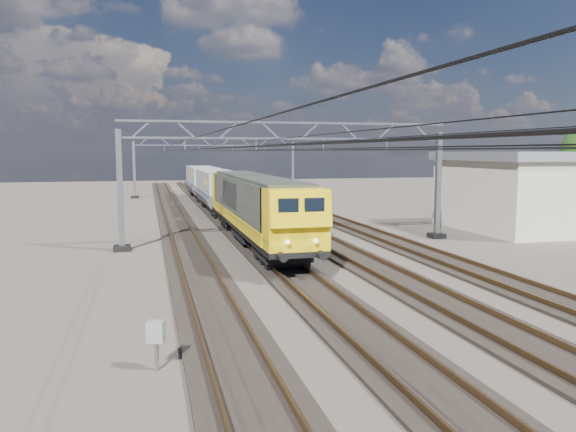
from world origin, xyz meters
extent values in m
plane|color=black|center=(0.00, 0.00, 0.00)|extent=(160.00, 160.00, 0.00)
cube|color=black|center=(-6.00, 0.00, 0.06)|extent=(2.60, 140.00, 0.12)
cube|color=brown|center=(-6.72, 0.00, 0.22)|extent=(0.08, 140.00, 0.16)
cube|color=brown|center=(-5.28, 0.00, 0.22)|extent=(0.08, 140.00, 0.16)
cube|color=black|center=(-2.00, 0.00, 0.06)|extent=(2.60, 140.00, 0.12)
cube|color=brown|center=(-2.72, 0.00, 0.22)|extent=(0.08, 140.00, 0.16)
cube|color=brown|center=(-1.28, 0.00, 0.22)|extent=(0.08, 140.00, 0.16)
cube|color=black|center=(2.00, 0.00, 0.06)|extent=(2.60, 140.00, 0.12)
cube|color=brown|center=(1.28, 0.00, 0.22)|extent=(0.08, 140.00, 0.16)
cube|color=brown|center=(2.72, 0.00, 0.22)|extent=(0.08, 140.00, 0.16)
cube|color=black|center=(6.00, 0.00, 0.06)|extent=(2.60, 140.00, 0.12)
cube|color=brown|center=(5.28, 0.00, 0.22)|extent=(0.08, 140.00, 0.16)
cube|color=brown|center=(6.72, 0.00, 0.22)|extent=(0.08, 140.00, 0.16)
cube|color=gray|center=(-9.50, 4.00, 3.30)|extent=(0.30, 0.30, 6.60)
cube|color=gray|center=(9.50, 4.00, 3.30)|extent=(0.30, 0.30, 6.60)
cube|color=black|center=(-9.50, 4.00, 0.15)|extent=(0.90, 0.90, 0.30)
cube|color=black|center=(9.50, 4.00, 0.15)|extent=(0.90, 0.90, 0.30)
cube|color=gray|center=(0.00, 4.00, 7.05)|extent=(19.30, 0.18, 0.12)
cube|color=gray|center=(0.00, 4.00, 6.15)|extent=(19.30, 0.18, 0.12)
cube|color=gray|center=(-8.31, 4.00, 6.60)|extent=(1.03, 0.10, 0.94)
cube|color=gray|center=(-5.94, 4.00, 6.60)|extent=(1.03, 0.10, 0.94)
cube|color=gray|center=(-3.56, 4.00, 6.60)|extent=(1.03, 0.10, 0.94)
cube|color=gray|center=(-1.19, 4.00, 6.60)|extent=(1.03, 0.10, 0.94)
cube|color=gray|center=(1.19, 4.00, 6.60)|extent=(1.03, 0.10, 0.94)
cube|color=gray|center=(3.56, 4.00, 6.60)|extent=(1.03, 0.10, 0.94)
cube|color=gray|center=(5.94, 4.00, 6.60)|extent=(1.03, 0.10, 0.94)
cube|color=gray|center=(8.31, 4.00, 6.60)|extent=(1.03, 0.10, 0.94)
cube|color=gray|center=(-6.00, 4.00, 5.82)|extent=(0.06, 0.06, 0.65)
cube|color=gray|center=(-2.00, 4.00, 5.82)|extent=(0.06, 0.06, 0.65)
cube|color=gray|center=(2.00, 4.00, 5.82)|extent=(0.06, 0.06, 0.65)
cube|color=gray|center=(6.00, 4.00, 5.82)|extent=(0.06, 0.06, 0.65)
cube|color=gray|center=(-9.50, 40.00, 3.30)|extent=(0.30, 0.30, 6.60)
cube|color=gray|center=(9.50, 40.00, 3.30)|extent=(0.30, 0.30, 6.60)
cube|color=black|center=(-9.50, 40.00, 0.15)|extent=(0.90, 0.90, 0.30)
cube|color=black|center=(9.50, 40.00, 0.15)|extent=(0.90, 0.90, 0.30)
cube|color=gray|center=(0.00, 40.00, 7.05)|extent=(19.30, 0.18, 0.12)
cube|color=gray|center=(0.00, 40.00, 6.15)|extent=(19.30, 0.18, 0.12)
cube|color=gray|center=(-8.31, 40.00, 6.60)|extent=(1.03, 0.10, 0.94)
cube|color=gray|center=(-5.94, 40.00, 6.60)|extent=(1.03, 0.10, 0.94)
cube|color=gray|center=(-3.56, 40.00, 6.60)|extent=(1.03, 0.10, 0.94)
cube|color=gray|center=(-1.19, 40.00, 6.60)|extent=(1.03, 0.10, 0.94)
cube|color=gray|center=(1.19, 40.00, 6.60)|extent=(1.03, 0.10, 0.94)
cube|color=gray|center=(3.56, 40.00, 6.60)|extent=(1.03, 0.10, 0.94)
cube|color=gray|center=(5.94, 40.00, 6.60)|extent=(1.03, 0.10, 0.94)
cube|color=gray|center=(8.31, 40.00, 6.60)|extent=(1.03, 0.10, 0.94)
cube|color=gray|center=(-6.00, 40.00, 5.82)|extent=(0.06, 0.06, 0.65)
cube|color=gray|center=(-2.00, 40.00, 5.82)|extent=(0.06, 0.06, 0.65)
cube|color=gray|center=(2.00, 40.00, 5.82)|extent=(0.06, 0.06, 0.65)
cube|color=gray|center=(6.00, 40.00, 5.82)|extent=(0.06, 0.06, 0.65)
cylinder|color=black|center=(-6.00, 8.00, 5.50)|extent=(0.03, 140.00, 0.03)
cylinder|color=black|center=(-6.00, 8.00, 6.00)|extent=(0.03, 140.00, 0.03)
cylinder|color=black|center=(-2.00, 8.00, 5.50)|extent=(0.03, 140.00, 0.03)
cylinder|color=black|center=(-2.00, 8.00, 6.00)|extent=(0.03, 140.00, 0.03)
cylinder|color=black|center=(2.00, 8.00, 5.50)|extent=(0.03, 140.00, 0.03)
cylinder|color=black|center=(2.00, 8.00, 6.00)|extent=(0.03, 140.00, 0.03)
cylinder|color=black|center=(6.00, 8.00, 5.50)|extent=(0.03, 140.00, 0.03)
cylinder|color=black|center=(6.00, 8.00, 6.00)|extent=(0.03, 140.00, 0.03)
cube|color=black|center=(-2.00, -2.02, 0.75)|extent=(2.20, 3.60, 0.60)
cube|color=black|center=(-2.00, 10.98, 0.75)|extent=(2.20, 3.60, 0.60)
cube|color=black|center=(-2.00, 4.48, 1.13)|extent=(2.65, 20.00, 0.25)
cube|color=black|center=(-2.00, 4.48, 0.75)|extent=(2.20, 4.50, 0.75)
cube|color=#282E26|center=(-2.00, 4.48, 2.55)|extent=(2.65, 17.00, 2.60)
cube|color=yellow|center=(-3.34, 4.48, 1.55)|extent=(0.04, 17.00, 0.60)
cube|color=yellow|center=(-0.66, 4.48, 1.55)|extent=(0.04, 17.00, 0.60)
cube|color=black|center=(-3.35, 5.48, 2.90)|extent=(0.05, 5.00, 1.40)
cube|color=black|center=(-0.65, 5.48, 2.90)|extent=(0.05, 5.00, 1.40)
cube|color=#282E26|center=(-2.00, 4.48, 3.92)|extent=(2.25, 18.00, 0.15)
cube|color=yellow|center=(-2.00, -4.62, 2.55)|extent=(2.65, 1.80, 2.60)
cube|color=yellow|center=(-2.00, -5.57, 3.05)|extent=(2.60, 0.46, 1.52)
cube|color=black|center=(-2.55, -5.67, 3.15)|extent=(0.85, 0.08, 0.75)
cube|color=black|center=(-1.45, -5.67, 3.15)|extent=(0.85, 0.08, 0.75)
cylinder|color=black|center=(-2.85, -5.82, 1.15)|extent=(0.36, 0.50, 0.36)
cylinder|color=black|center=(-1.15, -5.82, 1.15)|extent=(0.36, 0.50, 0.36)
cylinder|color=white|center=(-2.60, -5.72, 1.75)|extent=(0.20, 0.08, 0.20)
cylinder|color=white|center=(-1.40, -5.72, 1.75)|extent=(0.20, 0.08, 0.20)
cube|color=yellow|center=(-2.00, 13.58, 2.55)|extent=(2.65, 1.80, 2.60)
cube|color=yellow|center=(-2.00, 14.53, 3.05)|extent=(2.60, 0.46, 1.52)
cube|color=black|center=(-2.55, 14.63, 3.15)|extent=(0.85, 0.08, 0.75)
cube|color=black|center=(-1.45, 14.63, 3.15)|extent=(0.85, 0.08, 0.75)
cylinder|color=black|center=(-2.85, 14.78, 1.15)|extent=(0.36, 0.50, 0.36)
cylinder|color=black|center=(-1.15, 14.78, 1.15)|extent=(0.36, 0.50, 0.36)
cylinder|color=white|center=(-2.60, 14.68, 1.75)|extent=(0.20, 0.08, 0.20)
cylinder|color=white|center=(-1.40, 14.68, 1.75)|extent=(0.20, 0.08, 0.20)
cube|color=black|center=(-2.00, 17.68, 0.72)|extent=(2.20, 2.60, 0.55)
cube|color=black|center=(-2.00, 26.68, 0.72)|extent=(2.20, 2.60, 0.55)
cube|color=black|center=(-2.00, 22.18, 1.08)|extent=(2.40, 13.00, 0.20)
cube|color=gray|center=(-2.00, 22.18, 2.80)|extent=(2.80, 12.00, 1.80)
cube|color=#4B4D53|center=(-2.95, 22.18, 1.55)|extent=(1.48, 12.00, 1.36)
cube|color=#4B4D53|center=(-1.05, 22.18, 1.55)|extent=(1.48, 12.00, 1.36)
cube|color=yellow|center=(-3.42, 19.18, 2.90)|extent=(0.04, 1.20, 0.50)
cube|color=black|center=(-2.00, 31.88, 0.72)|extent=(2.20, 2.60, 0.55)
cube|color=black|center=(-2.00, 40.88, 0.72)|extent=(2.20, 2.60, 0.55)
cube|color=black|center=(-2.00, 36.38, 1.08)|extent=(2.40, 13.00, 0.20)
cube|color=gray|center=(-2.00, 36.38, 2.80)|extent=(2.80, 12.00, 1.80)
cube|color=#4B4D53|center=(-2.95, 36.38, 1.55)|extent=(1.48, 12.00, 1.36)
cube|color=#4B4D53|center=(-1.05, 36.38, 1.55)|extent=(1.48, 12.00, 1.36)
cube|color=yellow|center=(-3.42, 33.38, 2.90)|extent=(0.04, 1.20, 0.50)
cube|color=gray|center=(-7.96, -13.78, 0.37)|extent=(0.10, 0.10, 0.73)
cube|color=#A3A6AB|center=(-7.96, -13.78, 0.99)|extent=(0.50, 0.43, 0.52)
camera|label=1|loc=(-8.06, -27.55, 5.40)|focal=35.00mm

